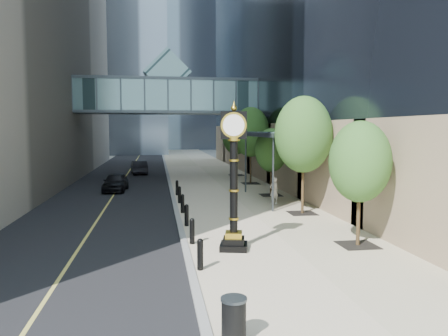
{
  "coord_description": "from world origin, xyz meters",
  "views": [
    {
      "loc": [
        -4.02,
        -12.53,
        4.53
      ],
      "look_at": [
        -1.23,
        5.58,
        2.9
      ],
      "focal_mm": 35.0,
      "sensor_mm": 36.0,
      "label": 1
    }
  ],
  "objects_px": {
    "pedestrian": "(274,191)",
    "car_far": "(139,167)",
    "street_clock": "(234,188)",
    "car_near": "(116,182)",
    "trash_bin": "(234,321)"
  },
  "relations": [
    {
      "from": "pedestrian",
      "to": "car_far",
      "type": "bearing_deg",
      "value": -86.53
    },
    {
      "from": "street_clock",
      "to": "pedestrian",
      "type": "distance_m",
      "value": 10.37
    },
    {
      "from": "pedestrian",
      "to": "street_clock",
      "type": "bearing_deg",
      "value": 45.82
    },
    {
      "from": "car_near",
      "to": "street_clock",
      "type": "bearing_deg",
      "value": -67.71
    },
    {
      "from": "trash_bin",
      "to": "pedestrian",
      "type": "relative_size",
      "value": 0.56
    },
    {
      "from": "street_clock",
      "to": "trash_bin",
      "type": "xyz_separation_m",
      "value": [
        -1.24,
        -7.0,
        -1.86
      ]
    },
    {
      "from": "trash_bin",
      "to": "pedestrian",
      "type": "height_order",
      "value": "pedestrian"
    },
    {
      "from": "street_clock",
      "to": "trash_bin",
      "type": "distance_m",
      "value": 7.34
    },
    {
      "from": "street_clock",
      "to": "trash_bin",
      "type": "relative_size",
      "value": 5.93
    },
    {
      "from": "trash_bin",
      "to": "car_far",
      "type": "relative_size",
      "value": 0.22
    },
    {
      "from": "pedestrian",
      "to": "car_far",
      "type": "relative_size",
      "value": 0.4
    },
    {
      "from": "street_clock",
      "to": "trash_bin",
      "type": "bearing_deg",
      "value": -87.18
    },
    {
      "from": "car_far",
      "to": "street_clock",
      "type": "bearing_deg",
      "value": 91.76
    },
    {
      "from": "trash_bin",
      "to": "pedestrian",
      "type": "xyz_separation_m",
      "value": [
        5.35,
        16.4,
        0.36
      ]
    },
    {
      "from": "car_near",
      "to": "car_far",
      "type": "distance_m",
      "value": 12.24
    }
  ]
}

